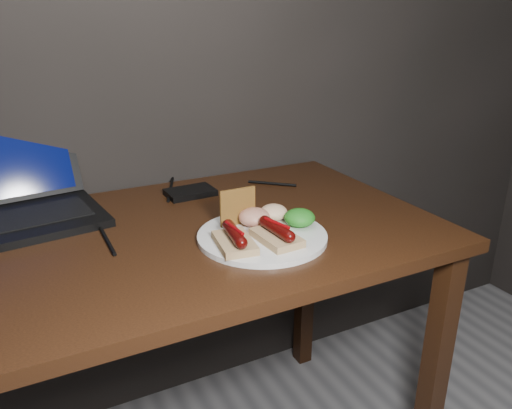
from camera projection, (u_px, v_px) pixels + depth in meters
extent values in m
cube|color=#381E0E|center=(131.00, 247.00, 1.09)|extent=(1.40, 0.70, 0.03)
cube|color=#381E0E|center=(434.00, 378.00, 1.24)|extent=(0.05, 0.05, 0.72)
cube|color=#381E0E|center=(305.00, 274.00, 1.74)|extent=(0.05, 0.05, 0.72)
cube|color=black|center=(15.00, 223.00, 1.15)|extent=(0.41, 0.30, 0.02)
cube|color=black|center=(15.00, 219.00, 1.14)|extent=(0.34, 0.18, 0.00)
cube|color=black|center=(190.00, 192.00, 1.35)|extent=(0.13, 0.09, 0.02)
cylinder|color=black|center=(106.00, 238.00, 1.08)|extent=(0.01, 0.18, 0.01)
cylinder|color=black|center=(171.00, 187.00, 1.40)|extent=(0.09, 0.21, 0.01)
cylinder|color=black|center=(272.00, 183.00, 1.43)|extent=(0.11, 0.10, 0.01)
cylinder|color=silver|center=(262.00, 236.00, 1.09)|extent=(0.30, 0.30, 0.01)
cube|color=tan|center=(235.00, 243.00, 1.02)|extent=(0.08, 0.12, 0.02)
cylinder|color=#540805|center=(235.00, 234.00, 1.02)|extent=(0.04, 0.10, 0.02)
sphere|color=#540805|center=(241.00, 243.00, 0.97)|extent=(0.03, 0.02, 0.02)
sphere|color=#540805|center=(228.00, 225.00, 1.06)|extent=(0.03, 0.02, 0.02)
cylinder|color=#710507|center=(234.00, 228.00, 1.01)|extent=(0.01, 0.07, 0.01)
cube|color=tan|center=(277.00, 238.00, 1.05)|extent=(0.08, 0.12, 0.02)
cylinder|color=#540805|center=(277.00, 229.00, 1.04)|extent=(0.03, 0.10, 0.02)
sphere|color=#540805|center=(290.00, 237.00, 1.00)|extent=(0.03, 0.02, 0.02)
sphere|color=#540805|center=(265.00, 221.00, 1.08)|extent=(0.03, 0.02, 0.02)
cylinder|color=#710507|center=(277.00, 223.00, 1.04)|extent=(0.03, 0.07, 0.01)
cube|color=olive|center=(238.00, 207.00, 1.12)|extent=(0.08, 0.01, 0.08)
ellipsoid|color=#196313|center=(300.00, 218.00, 1.12)|extent=(0.07, 0.07, 0.04)
ellipsoid|color=maroon|center=(254.00, 217.00, 1.12)|extent=(0.07, 0.07, 0.04)
ellipsoid|color=beige|center=(274.00, 212.00, 1.16)|extent=(0.06, 0.06, 0.04)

